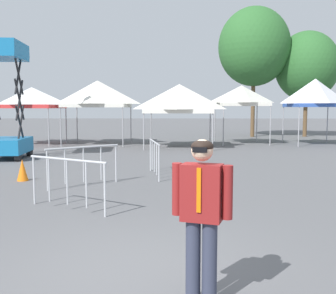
% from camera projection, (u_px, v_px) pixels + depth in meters
% --- Properties ---
extents(ground_plane, '(140.00, 140.00, 0.00)m').
position_uv_depth(ground_plane, '(132.00, 273.00, 5.12)').
color(ground_plane, '#5B5B5E').
extents(canopy_tent_center, '(3.21, 3.21, 3.23)m').
position_uv_depth(canopy_tent_center, '(32.00, 98.00, 22.58)').
color(canopy_tent_center, '#9E9EA3').
rests_on(canopy_tent_center, ground).
extents(canopy_tent_right_of_center, '(3.56, 3.56, 3.60)m').
position_uv_depth(canopy_tent_right_of_center, '(98.00, 94.00, 22.70)').
color(canopy_tent_right_of_center, '#9E9EA3').
rests_on(canopy_tent_right_of_center, ground).
extents(canopy_tent_behind_right, '(3.71, 3.71, 3.31)m').
position_uv_depth(canopy_tent_behind_right, '(179.00, 99.00, 21.00)').
color(canopy_tent_behind_right, '#9E9EA3').
rests_on(canopy_tent_behind_right, ground).
extents(canopy_tent_far_right, '(2.94, 2.94, 3.34)m').
position_uv_depth(canopy_tent_far_right, '(242.00, 96.00, 23.00)').
color(canopy_tent_far_right, '#9E9EA3').
rests_on(canopy_tent_far_right, ground).
extents(canopy_tent_behind_center, '(2.91, 2.91, 3.69)m').
position_uv_depth(canopy_tent_behind_center, '(315.00, 93.00, 22.43)').
color(canopy_tent_behind_center, '#9E9EA3').
rests_on(canopy_tent_behind_center, ground).
extents(scissor_lift, '(1.61, 2.42, 4.70)m').
position_uv_depth(scissor_lift, '(8.00, 125.00, 16.35)').
color(scissor_lift, black).
rests_on(scissor_lift, ground).
extents(person_foreground, '(0.62, 0.36, 1.78)m').
position_uv_depth(person_foreground, '(202.00, 210.00, 4.21)').
color(person_foreground, '#33384C').
rests_on(person_foreground, ground).
extents(tree_behind_tents_right, '(4.98, 4.98, 9.05)m').
position_uv_depth(tree_behind_tents_right, '(254.00, 47.00, 28.01)').
color(tree_behind_tents_right, brown).
rests_on(tree_behind_tents_right, ground).
extents(tree_behind_tents_center, '(4.44, 4.44, 7.44)m').
position_uv_depth(tree_behind_tents_center, '(307.00, 66.00, 28.34)').
color(tree_behind_tents_center, brown).
rests_on(tree_behind_tents_center, ground).
extents(crowd_barrier_near_person, '(1.83, 1.11, 1.08)m').
position_uv_depth(crowd_barrier_near_person, '(67.00, 174.00, 8.17)').
color(crowd_barrier_near_person, '#B7BABF').
rests_on(crowd_barrier_near_person, ground).
extents(crowd_barrier_mid_lot, '(0.42, 2.08, 1.08)m').
position_uv_depth(crowd_barrier_mid_lot, '(154.00, 152.00, 12.28)').
color(crowd_barrier_mid_lot, '#B7BABF').
rests_on(crowd_barrier_mid_lot, ground).
extents(crowd_barrier_by_lift, '(1.67, 1.35, 1.08)m').
position_uv_depth(crowd_barrier_by_lift, '(83.00, 158.00, 10.68)').
color(crowd_barrier_by_lift, '#B7BABF').
rests_on(crowd_barrier_by_lift, ground).
extents(traffic_cone_lot_center, '(0.32, 0.32, 0.62)m').
position_uv_depth(traffic_cone_lot_center, '(22.00, 170.00, 11.51)').
color(traffic_cone_lot_center, orange).
rests_on(traffic_cone_lot_center, ground).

